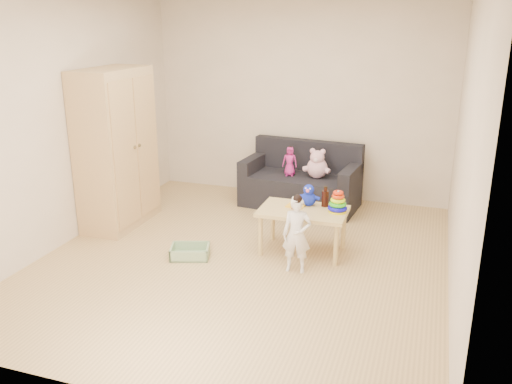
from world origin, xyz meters
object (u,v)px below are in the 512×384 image
(wardrobe, at_px, (117,149))
(toddler, at_px, (297,235))
(sofa, at_px, (300,191))
(play_table, at_px, (303,231))

(wardrobe, bearing_deg, toddler, -14.29)
(wardrobe, distance_m, sofa, 2.38)
(play_table, bearing_deg, wardrobe, 176.71)
(sofa, height_order, play_table, play_table)
(wardrobe, height_order, play_table, wardrobe)
(toddler, bearing_deg, sofa, 96.96)
(toddler, bearing_deg, wardrobe, 159.67)
(play_table, bearing_deg, toddler, -83.73)
(wardrobe, relative_size, sofa, 1.24)
(sofa, bearing_deg, play_table, -69.40)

